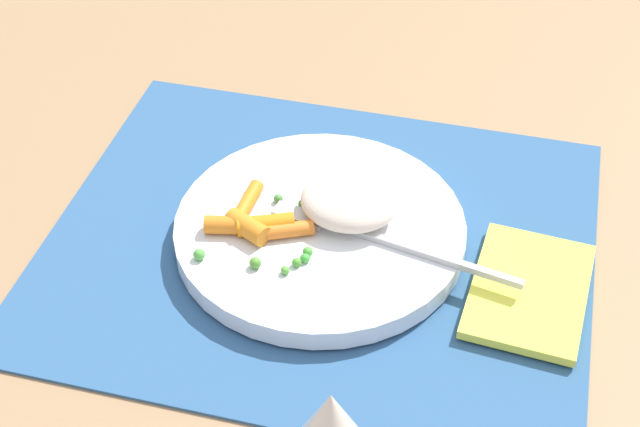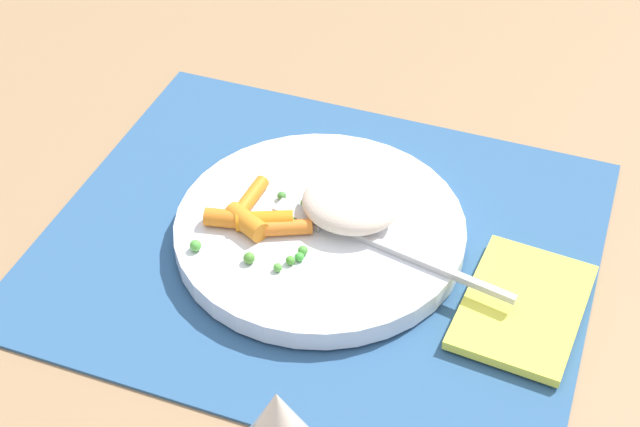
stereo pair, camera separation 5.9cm
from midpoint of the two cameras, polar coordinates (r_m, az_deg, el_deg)
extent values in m
plane|color=#997551|center=(0.79, 2.13, -1.91)|extent=(2.40, 2.40, 0.00)
cube|color=#2D5684|center=(0.79, 2.14, -1.75)|extent=(0.45, 0.38, 0.01)
cylinder|color=white|center=(0.78, 2.16, -1.11)|extent=(0.24, 0.24, 0.02)
ellipsoid|color=beige|center=(0.77, 4.02, 0.53)|extent=(0.08, 0.07, 0.03)
cylinder|color=orange|center=(0.77, -3.32, -0.40)|extent=(0.04, 0.02, 0.02)
cylinder|color=orange|center=(0.76, -2.30, -0.59)|extent=(0.04, 0.03, 0.02)
cylinder|color=orange|center=(0.76, -1.18, -0.52)|extent=(0.05, 0.03, 0.02)
cylinder|color=orange|center=(0.78, -2.26, 0.67)|extent=(0.02, 0.05, 0.01)
cylinder|color=orange|center=(0.76, 0.27, -0.95)|extent=(0.04, 0.03, 0.01)
sphere|color=green|center=(0.77, 1.91, -0.59)|extent=(0.01, 0.01, 0.01)
sphere|color=green|center=(0.74, 1.10, -2.31)|extent=(0.01, 0.01, 0.01)
sphere|color=#59A330|center=(0.80, -2.04, 1.37)|extent=(0.01, 0.01, 0.01)
sphere|color=green|center=(0.77, 0.32, -0.53)|extent=(0.01, 0.01, 0.01)
sphere|color=#539031|center=(0.76, -1.87, -0.84)|extent=(0.01, 0.01, 0.01)
sphere|color=#53AE42|center=(0.75, -5.34, -2.03)|extent=(0.01, 0.01, 0.01)
sphere|color=green|center=(0.74, 1.15, -2.76)|extent=(0.01, 0.01, 0.01)
sphere|color=#58A83F|center=(0.73, -0.28, -3.38)|extent=(0.01, 0.01, 0.01)
sphere|color=#509233|center=(0.74, -2.04, -2.80)|extent=(0.01, 0.01, 0.01)
sphere|color=#468C3D|center=(0.79, -0.21, 1.00)|extent=(0.01, 0.01, 0.01)
sphere|color=#4FA541|center=(0.79, -2.17, 0.92)|extent=(0.01, 0.01, 0.01)
sphere|color=#4B8F2F|center=(0.78, 1.26, 0.57)|extent=(0.01, 0.01, 0.01)
sphere|color=#4C9F33|center=(0.74, 0.47, -2.95)|extent=(0.01, 0.01, 0.01)
cube|color=#BABABA|center=(0.78, 1.05, 0.00)|extent=(0.05, 0.02, 0.01)
cube|color=#BABABA|center=(0.75, 8.12, -2.86)|extent=(0.17, 0.04, 0.01)
cube|color=#EAE54C|center=(0.75, 14.44, -5.55)|extent=(0.10, 0.13, 0.01)
camera|label=1|loc=(0.03, -87.80, 1.99)|focal=52.77mm
camera|label=2|loc=(0.03, 92.20, -1.99)|focal=52.77mm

